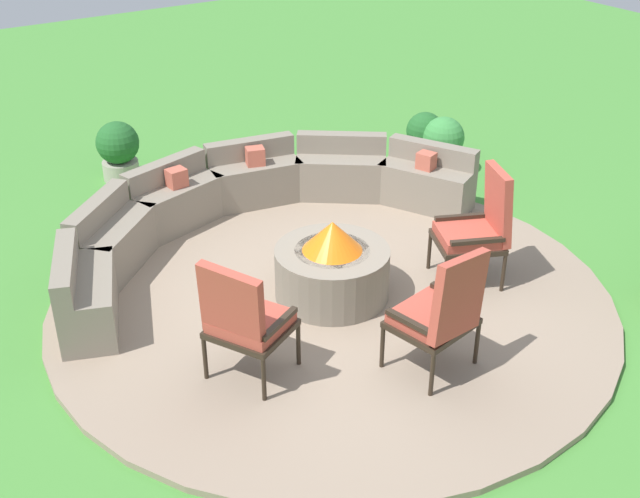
{
  "coord_description": "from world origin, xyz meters",
  "views": [
    {
      "loc": [
        -3.48,
        -5.13,
        4.02
      ],
      "look_at": [
        0.0,
        0.2,
        0.45
      ],
      "focal_mm": 44.89,
      "sensor_mm": 36.0,
      "label": 1
    }
  ],
  "objects_px": {
    "potted_plant_5": "(118,149)",
    "lounge_chair_back_left": "(479,226)",
    "fire_pit": "(332,267)",
    "lounge_chair_front_left": "(244,318)",
    "potted_plant_2": "(425,137)",
    "lounge_chair_front_right": "(442,311)",
    "potted_plant_3": "(443,143)",
    "curved_stone_bench": "(243,206)"
  },
  "relations": [
    {
      "from": "lounge_chair_front_left",
      "to": "potted_plant_2",
      "type": "bearing_deg",
      "value": 95.74
    },
    {
      "from": "lounge_chair_front_right",
      "to": "potted_plant_5",
      "type": "height_order",
      "value": "lounge_chair_front_right"
    },
    {
      "from": "lounge_chair_front_left",
      "to": "lounge_chair_back_left",
      "type": "distance_m",
      "value": 2.52
    },
    {
      "from": "potted_plant_5",
      "to": "fire_pit",
      "type": "bearing_deg",
      "value": -80.38
    },
    {
      "from": "lounge_chair_front_left",
      "to": "lounge_chair_front_right",
      "type": "bearing_deg",
      "value": 32.68
    },
    {
      "from": "potted_plant_2",
      "to": "potted_plant_5",
      "type": "xyz_separation_m",
      "value": [
        -3.33,
        1.69,
        -0.0
      ]
    },
    {
      "from": "potted_plant_5",
      "to": "curved_stone_bench",
      "type": "bearing_deg",
      "value": -75.69
    },
    {
      "from": "fire_pit",
      "to": "lounge_chair_back_left",
      "type": "relative_size",
      "value": 0.93
    },
    {
      "from": "lounge_chair_front_left",
      "to": "potted_plant_2",
      "type": "relative_size",
      "value": 1.55
    },
    {
      "from": "fire_pit",
      "to": "lounge_chair_front_right",
      "type": "height_order",
      "value": "lounge_chair_front_right"
    },
    {
      "from": "lounge_chair_back_left",
      "to": "potted_plant_3",
      "type": "bearing_deg",
      "value": -10.25
    },
    {
      "from": "lounge_chair_back_left",
      "to": "lounge_chair_front_right",
      "type": "bearing_deg",
      "value": 149.92
    },
    {
      "from": "lounge_chair_front_right",
      "to": "lounge_chair_back_left",
      "type": "relative_size",
      "value": 0.99
    },
    {
      "from": "lounge_chair_front_right",
      "to": "potted_plant_3",
      "type": "xyz_separation_m",
      "value": [
        2.67,
        3.06,
        -0.24
      ]
    },
    {
      "from": "lounge_chair_front_right",
      "to": "potted_plant_2",
      "type": "xyz_separation_m",
      "value": [
        2.62,
        3.35,
        -0.24
      ]
    },
    {
      "from": "curved_stone_bench",
      "to": "potted_plant_2",
      "type": "height_order",
      "value": "curved_stone_bench"
    },
    {
      "from": "fire_pit",
      "to": "lounge_chair_front_left",
      "type": "distance_m",
      "value": 1.4
    },
    {
      "from": "potted_plant_3",
      "to": "lounge_chair_front_left",
      "type": "bearing_deg",
      "value": -149.88
    },
    {
      "from": "potted_plant_5",
      "to": "lounge_chair_back_left",
      "type": "bearing_deg",
      "value": -65.27
    },
    {
      "from": "lounge_chair_back_left",
      "to": "potted_plant_3",
      "type": "height_order",
      "value": "lounge_chair_back_left"
    },
    {
      "from": "lounge_chair_front_right",
      "to": "lounge_chair_back_left",
      "type": "distance_m",
      "value": 1.49
    },
    {
      "from": "lounge_chair_front_left",
      "to": "lounge_chair_front_right",
      "type": "height_order",
      "value": "lounge_chair_front_right"
    },
    {
      "from": "potted_plant_3",
      "to": "potted_plant_2",
      "type": "bearing_deg",
      "value": 99.74
    },
    {
      "from": "lounge_chair_front_right",
      "to": "potted_plant_3",
      "type": "height_order",
      "value": "lounge_chair_front_right"
    },
    {
      "from": "lounge_chair_back_left",
      "to": "potted_plant_5",
      "type": "relative_size",
      "value": 1.55
    },
    {
      "from": "lounge_chair_front_left",
      "to": "potted_plant_2",
      "type": "height_order",
      "value": "lounge_chair_front_left"
    },
    {
      "from": "potted_plant_2",
      "to": "fire_pit",
      "type": "bearing_deg",
      "value": -143.89
    },
    {
      "from": "fire_pit",
      "to": "potted_plant_2",
      "type": "distance_m",
      "value": 3.36
    },
    {
      "from": "curved_stone_bench",
      "to": "lounge_chair_front_right",
      "type": "distance_m",
      "value": 2.93
    },
    {
      "from": "fire_pit",
      "to": "lounge_chair_back_left",
      "type": "height_order",
      "value": "lounge_chair_back_left"
    },
    {
      "from": "potted_plant_2",
      "to": "lounge_chair_front_right",
      "type": "bearing_deg",
      "value": -128.04
    },
    {
      "from": "lounge_chair_back_left",
      "to": "potted_plant_2",
      "type": "relative_size",
      "value": 1.61
    },
    {
      "from": "lounge_chair_front_left",
      "to": "potted_plant_5",
      "type": "distance_m",
      "value": 4.34
    },
    {
      "from": "lounge_chair_front_left",
      "to": "lounge_chair_back_left",
      "type": "bearing_deg",
      "value": 65.32
    },
    {
      "from": "fire_pit",
      "to": "potted_plant_2",
      "type": "bearing_deg",
      "value": 36.11
    },
    {
      "from": "fire_pit",
      "to": "potted_plant_3",
      "type": "bearing_deg",
      "value": 31.42
    },
    {
      "from": "curved_stone_bench",
      "to": "potted_plant_5",
      "type": "bearing_deg",
      "value": 104.31
    },
    {
      "from": "curved_stone_bench",
      "to": "lounge_chair_front_left",
      "type": "height_order",
      "value": "lounge_chair_front_left"
    },
    {
      "from": "curved_stone_bench",
      "to": "potted_plant_3",
      "type": "bearing_deg",
      "value": 2.9
    },
    {
      "from": "lounge_chair_front_left",
      "to": "potted_plant_3",
      "type": "height_order",
      "value": "lounge_chair_front_left"
    },
    {
      "from": "potted_plant_2",
      "to": "potted_plant_3",
      "type": "xyz_separation_m",
      "value": [
        0.05,
        -0.29,
        -0.0
      ]
    },
    {
      "from": "lounge_chair_front_left",
      "to": "potted_plant_5",
      "type": "bearing_deg",
      "value": 144.26
    }
  ]
}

